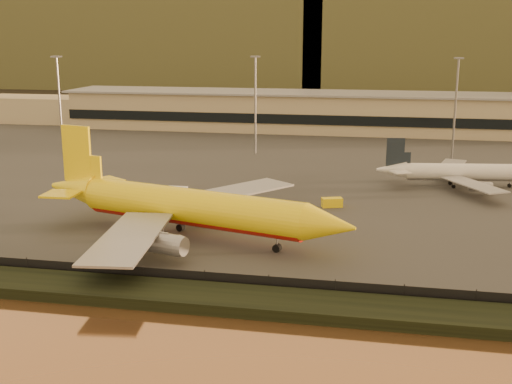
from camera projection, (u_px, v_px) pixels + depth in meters
The scene contains 11 objects.
ground at pixel (216, 255), 92.16m from camera, with size 900.00×900.00×0.00m, color black.
embankment at pixel (180, 296), 75.79m from camera, with size 320.00×7.00×1.40m, color black.
tarmac at pixel (300, 146), 182.69m from camera, with size 320.00×220.00×0.20m, color #2D2D2D.
perimeter_fence at pixel (189, 279), 79.46m from camera, with size 300.00×0.05×2.20m, color black.
terminal_building at pixel (268, 111), 213.07m from camera, with size 202.00×25.00×12.60m.
apron_light_masts at pixel (351, 98), 157.12m from camera, with size 152.20×12.20×25.40m.
distant_hills at pixel (317, 34), 412.69m from camera, with size 470.00×160.00×70.00m.
dhl_cargo_jet at pixel (187, 207), 98.19m from camera, with size 53.34×51.10×16.15m.
white_narrowbody_jet at pixel (462, 172), 132.07m from camera, with size 35.02×33.88×10.06m.
gse_vehicle_yellow at pixel (332, 202), 116.96m from camera, with size 3.71×1.67×1.67m, color yellow.
gse_vehicle_white at pixel (177, 191), 125.25m from camera, with size 3.86×1.74×1.74m, color silver.
Camera 1 is at (22.47, -84.64, 30.65)m, focal length 45.00 mm.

